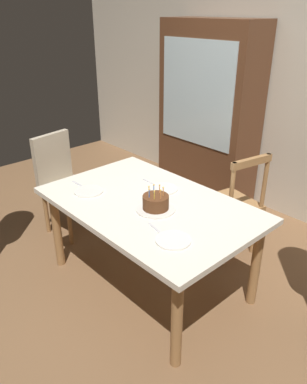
{
  "coord_description": "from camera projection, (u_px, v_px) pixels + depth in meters",
  "views": [
    {
      "loc": [
        1.8,
        -1.61,
        2.0
      ],
      "look_at": [
        0.05,
        0.0,
        0.82
      ],
      "focal_mm": 35.21,
      "sensor_mm": 36.0,
      "label": 1
    }
  ],
  "objects": [
    {
      "name": "ground",
      "position": [
        149.0,
        281.0,
        3.05
      ],
      "size": [
        6.4,
        6.4,
        0.0
      ],
      "primitive_type": "plane",
      "color": "brown"
    },
    {
      "name": "back_wall",
      "position": [
        292.0,
        88.0,
        3.6
      ],
      "size": [
        6.4,
        0.1,
        2.6
      ],
      "primitive_type": "cube",
      "color": "beige",
      "rests_on": "ground"
    },
    {
      "name": "dining_table",
      "position": [
        149.0,
        212.0,
        2.76
      ],
      "size": [
        1.58,
        1.01,
        0.72
      ],
      "color": "silver",
      "rests_on": "ground"
    },
    {
      "name": "birthday_cake",
      "position": [
        156.0,
        203.0,
        2.61
      ],
      "size": [
        0.28,
        0.28,
        0.17
      ],
      "color": "silver",
      "rests_on": "dining_table"
    },
    {
      "name": "plate_near_celebrant",
      "position": [
        89.0,
        191.0,
        2.87
      ],
      "size": [
        0.22,
        0.22,
        0.01
      ],
      "primitive_type": "cylinder",
      "color": "white",
      "rests_on": "dining_table"
    },
    {
      "name": "plate_far_side",
      "position": [
        164.0,
        189.0,
        2.92
      ],
      "size": [
        0.22,
        0.22,
        0.01
      ],
      "primitive_type": "cylinder",
      "color": "white",
      "rests_on": "dining_table"
    },
    {
      "name": "plate_near_guest",
      "position": [
        173.0,
        240.0,
        2.27
      ],
      "size": [
        0.22,
        0.22,
        0.01
      ],
      "primitive_type": "cylinder",
      "color": "white",
      "rests_on": "dining_table"
    },
    {
      "name": "fork_near_celebrant",
      "position": [
        79.0,
        185.0,
        2.99
      ],
      "size": [
        0.18,
        0.02,
        0.01
      ],
      "primitive_type": "cube",
      "rotation": [
        0.0,
        0.0,
        0.03
      ],
      "color": "silver",
      "rests_on": "dining_table"
    },
    {
      "name": "fork_far_side",
      "position": [
        150.0,
        182.0,
        3.03
      ],
      "size": [
        0.18,
        0.02,
        0.01
      ],
      "primitive_type": "cube",
      "rotation": [
        0.0,
        0.0,
        -0.04
      ],
      "color": "silver",
      "rests_on": "dining_table"
    },
    {
      "name": "fork_near_guest",
      "position": [
        157.0,
        229.0,
        2.39
      ],
      "size": [
        0.18,
        0.05,
        0.01
      ],
      "primitive_type": "cube",
      "rotation": [
        0.0,
        0.0,
        -0.2
      ],
      "color": "silver",
      "rests_on": "dining_table"
    },
    {
      "name": "chair_spindle_back",
      "position": [
        231.0,
        205.0,
        3.24
      ],
      "size": [
        0.52,
        0.52,
        0.95
      ],
      "color": "#9E7042",
      "rests_on": "ground"
    },
    {
      "name": "chair_upholstered",
      "position": [
        62.0,
        179.0,
        3.56
      ],
      "size": [
        0.51,
        0.51,
        0.95
      ],
      "color": "tan",
      "rests_on": "ground"
    },
    {
      "name": "china_cabinet",
      "position": [
        209.0,
        114.0,
        4.07
      ],
      "size": [
        1.1,
        0.45,
        1.9
      ],
      "color": "#56331E",
      "rests_on": "ground"
    }
  ]
}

